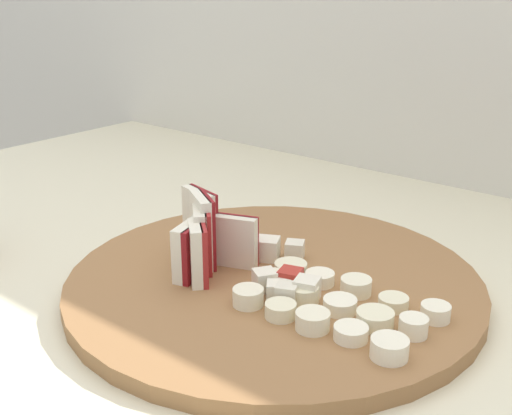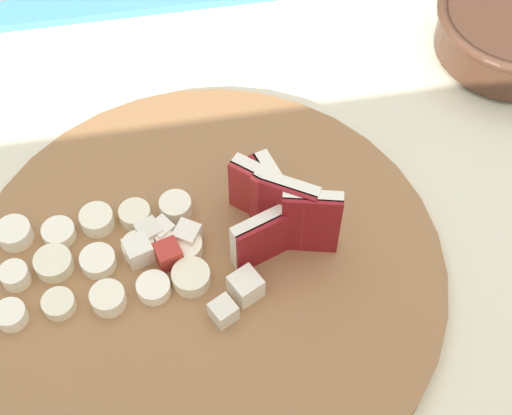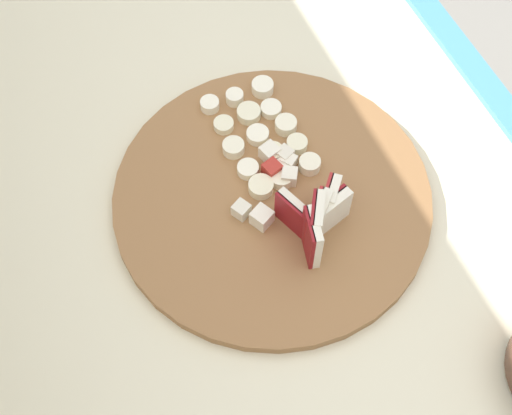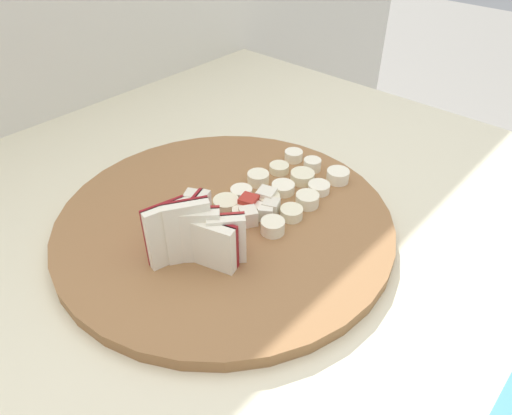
# 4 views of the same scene
# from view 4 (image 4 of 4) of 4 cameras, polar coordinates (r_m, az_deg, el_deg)

# --- Properties ---
(tile_backsplash) EXTENTS (2.40, 0.04, 1.44)m
(tile_backsplash) POSITION_cam_4_polar(r_m,az_deg,el_deg) (0.90, -27.12, -2.65)
(tile_backsplash) COLOR silver
(tile_backsplash) RESTS_ON ground
(cutting_board) EXTENTS (0.38, 0.38, 0.01)m
(cutting_board) POSITION_cam_4_polar(r_m,az_deg,el_deg) (0.53, -3.82, -1.78)
(cutting_board) COLOR olive
(cutting_board) RESTS_ON tiled_countertop
(apple_wedge_fan) EXTENTS (0.09, 0.08, 0.07)m
(apple_wedge_fan) POSITION_cam_4_polar(r_m,az_deg,el_deg) (0.46, -7.20, -3.20)
(apple_wedge_fan) COLOR maroon
(apple_wedge_fan) RESTS_ON cutting_board
(apple_dice_pile) EXTENTS (0.10, 0.10, 0.02)m
(apple_dice_pile) POSITION_cam_4_polar(r_m,az_deg,el_deg) (0.52, -2.11, 0.06)
(apple_dice_pile) COLOR #EFE5CC
(apple_dice_pile) RESTS_ON cutting_board
(banana_slice_rows) EXTENTS (0.16, 0.10, 0.01)m
(banana_slice_rows) POSITION_cam_4_polar(r_m,az_deg,el_deg) (0.56, 3.26, 2.14)
(banana_slice_rows) COLOR #F4EAC6
(banana_slice_rows) RESTS_ON cutting_board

